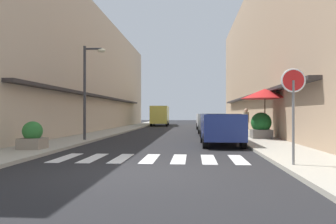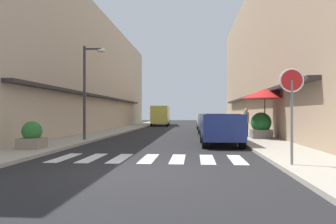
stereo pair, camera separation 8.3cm
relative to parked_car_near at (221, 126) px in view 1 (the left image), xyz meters
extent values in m
plane|color=#232326|center=(-2.70, 9.79, -0.92)|extent=(91.88, 91.88, 0.00)
cube|color=#ADA899|center=(-7.61, 9.79, -0.86)|extent=(2.32, 58.47, 0.12)
cube|color=#ADA899|center=(2.21, 9.79, -0.86)|extent=(2.32, 58.47, 0.12)
cube|color=#C6B299|center=(-11.27, 10.88, 4.04)|extent=(5.00, 39.59, 9.92)
cube|color=#332D2D|center=(-8.52, 10.88, 1.88)|extent=(0.50, 27.71, 0.16)
cube|color=tan|center=(5.87, 10.88, 5.06)|extent=(5.00, 39.59, 11.96)
cube|color=#332D2D|center=(3.12, 10.88, 1.88)|extent=(0.50, 27.71, 0.16)
cube|color=silver|center=(-5.55, -4.49, -0.91)|extent=(0.45, 2.20, 0.01)
cube|color=silver|center=(-4.60, -4.49, -0.91)|extent=(0.45, 2.20, 0.01)
cube|color=silver|center=(-3.65, -4.49, -0.91)|extent=(0.45, 2.20, 0.01)
cube|color=silver|center=(-2.70, -4.49, -0.91)|extent=(0.45, 2.20, 0.01)
cube|color=silver|center=(-1.75, -4.49, -0.91)|extent=(0.45, 2.20, 0.01)
cube|color=silver|center=(-0.80, -4.49, -0.91)|extent=(0.45, 2.20, 0.01)
cube|color=silver|center=(0.15, -4.49, -0.91)|extent=(0.45, 2.20, 0.01)
cube|color=navy|center=(0.00, 0.04, -0.04)|extent=(1.79, 3.97, 1.13)
cube|color=black|center=(0.00, -0.16, 0.27)|extent=(1.49, 2.23, 0.56)
cylinder|color=black|center=(-0.81, 1.33, -0.60)|extent=(0.23, 0.64, 0.64)
cylinder|color=black|center=(0.78, 1.35, -0.60)|extent=(0.23, 0.64, 0.64)
cylinder|color=black|center=(-0.78, -1.28, -0.60)|extent=(0.23, 0.64, 0.64)
cylinder|color=black|center=(0.81, -1.26, -0.60)|extent=(0.23, 0.64, 0.64)
cube|color=#4C5156|center=(0.00, 7.01, -0.04)|extent=(1.85, 4.04, 1.13)
cube|color=black|center=(0.00, 6.81, 0.27)|extent=(1.52, 2.27, 0.56)
cylinder|color=black|center=(-0.83, 8.30, -0.60)|extent=(0.24, 0.65, 0.64)
cylinder|color=black|center=(0.76, 8.34, -0.60)|extent=(0.24, 0.65, 0.64)
cylinder|color=black|center=(-0.76, 5.67, -0.60)|extent=(0.24, 0.65, 0.64)
cylinder|color=black|center=(0.83, 5.71, -0.60)|extent=(0.24, 0.65, 0.64)
cube|color=silver|center=(0.00, 13.32, -0.04)|extent=(1.96, 4.33, 1.13)
cube|color=black|center=(0.00, 13.11, 0.27)|extent=(1.59, 2.45, 0.56)
cylinder|color=black|center=(-0.86, 14.68, -0.60)|extent=(0.25, 0.65, 0.64)
cylinder|color=black|center=(0.72, 14.76, -0.60)|extent=(0.25, 0.65, 0.64)
cylinder|color=black|center=(-0.72, 11.88, -0.60)|extent=(0.25, 0.65, 0.64)
cylinder|color=black|center=(0.86, 11.96, -0.60)|extent=(0.25, 0.65, 0.64)
cube|color=#D8CC4C|center=(-5.25, 23.16, 0.41)|extent=(2.12, 5.46, 2.03)
cube|color=black|center=(-5.25, 22.89, 1.17)|extent=(1.73, 3.07, 0.56)
cylinder|color=black|center=(-6.20, 24.91, -0.60)|extent=(0.24, 0.65, 0.64)
cylinder|color=black|center=(-4.41, 24.97, -0.60)|extent=(0.24, 0.65, 0.64)
cylinder|color=black|center=(-6.09, 21.35, -0.60)|extent=(0.24, 0.65, 0.64)
cylinder|color=black|center=(-4.30, 21.41, -0.60)|extent=(0.24, 0.65, 0.64)
cylinder|color=slate|center=(1.38, -6.11, 0.33)|extent=(0.07, 0.07, 2.25)
cylinder|color=red|center=(1.38, -6.11, 1.45)|extent=(0.64, 0.03, 0.64)
torus|color=white|center=(1.38, -6.11, 1.45)|extent=(0.65, 0.05, 0.65)
cylinder|color=#38383D|center=(-6.95, 1.39, 1.65)|extent=(0.14, 0.14, 4.90)
cylinder|color=#38383D|center=(-6.50, 1.39, 3.95)|extent=(0.90, 0.10, 0.10)
ellipsoid|color=beige|center=(-6.05, 1.39, 3.85)|extent=(0.44, 0.28, 0.20)
cylinder|color=#262626|center=(2.65, 3.02, -0.77)|extent=(0.48, 0.48, 0.06)
cylinder|color=#4C3823|center=(2.65, 3.02, 0.43)|extent=(0.06, 0.06, 2.46)
cone|color=red|center=(2.65, 3.02, 1.66)|extent=(2.64, 2.64, 0.55)
cube|color=gray|center=(-7.49, -2.99, -0.59)|extent=(0.88, 0.88, 0.42)
sphere|color=#2D7533|center=(-7.49, -2.99, -0.12)|extent=(0.76, 0.76, 0.76)
cube|color=slate|center=(2.47, 3.11, -0.56)|extent=(1.08, 1.08, 0.48)
sphere|color=#195623|center=(2.47, 3.11, 0.07)|extent=(1.12, 1.12, 1.12)
cylinder|color=#282B33|center=(1.84, 4.31, -0.40)|extent=(0.26, 0.26, 0.80)
cylinder|color=tan|center=(1.84, 4.31, 0.32)|extent=(0.34, 0.34, 0.64)
sphere|color=tan|center=(1.84, 4.31, 0.75)|extent=(0.22, 0.22, 0.22)
camera|label=1|loc=(-1.30, -14.84, 0.57)|focal=34.06mm
camera|label=2|loc=(-1.22, -14.84, 0.57)|focal=34.06mm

